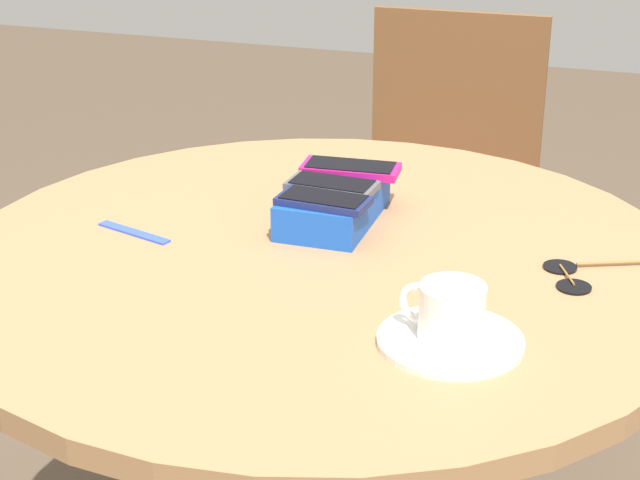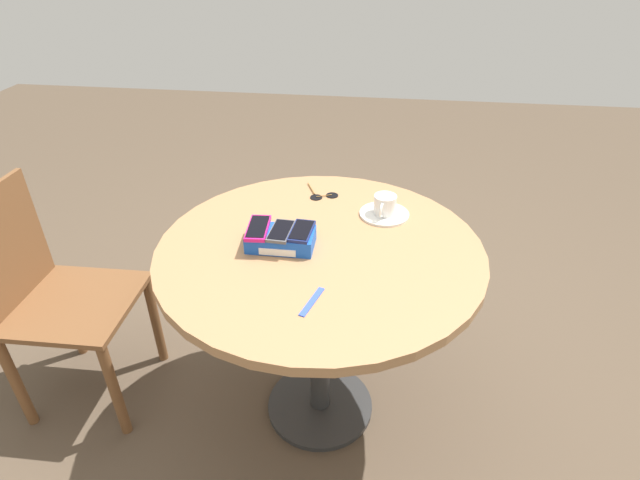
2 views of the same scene
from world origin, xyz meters
name	(u,v)px [view 1 (image 1 of 2)]	position (x,y,z in m)	size (l,w,h in m)	color
round_table	(320,327)	(0.00, 0.00, 0.61)	(0.98, 0.98, 0.72)	#2D2D2D
phone_box	(333,205)	(-0.11, -0.02, 0.75)	(0.20, 0.12, 0.05)	blue
phone_magenta	(351,169)	(-0.18, -0.01, 0.78)	(0.07, 0.14, 0.01)	#D11975
phone_gray	(332,185)	(-0.11, -0.02, 0.78)	(0.07, 0.13, 0.01)	#515156
phone_navy	(324,200)	(-0.05, -0.01, 0.78)	(0.07, 0.13, 0.01)	navy
saucer	(450,341)	(0.19, 0.21, 0.73)	(0.16, 0.16, 0.01)	white
coffee_cup	(450,311)	(0.19, 0.21, 0.76)	(0.07, 0.10, 0.06)	white
lanyard_strap	(134,232)	(0.01, -0.26, 0.72)	(0.12, 0.02, 0.00)	blue
sunglasses	(572,275)	(-0.03, 0.32, 0.72)	(0.12, 0.13, 0.01)	black
chair_near_window	(442,207)	(-0.92, -0.02, 0.44)	(0.41, 0.41, 0.84)	brown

